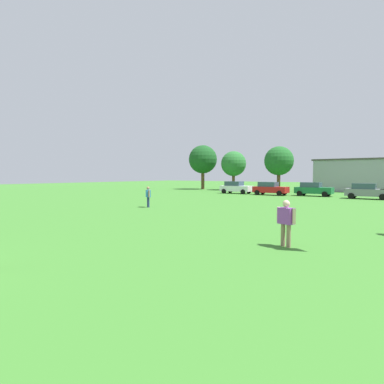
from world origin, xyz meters
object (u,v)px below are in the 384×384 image
Objects in this scene: bystander_midfield at (148,195)px; parked_car_red_1 at (270,188)px; adult_bystander at (286,219)px; tree_far_right at (279,161)px; tree_center at (234,164)px; parked_car_white_0 at (236,187)px; parked_car_green_2 at (313,189)px; parked_car_gray_3 at (367,191)px; tree_far_left at (203,160)px.

parked_car_red_1 reaches higher than bystander_midfield.
adult_bystander is 0.24× the size of tree_far_right.
adult_bystander is at bearing -59.39° from tree_center.
adult_bystander is 0.40× the size of parked_car_white_0.
parked_car_green_2 is at bearing -47.43° from tree_far_right.
tree_far_right is (7.88, -0.01, 0.28)m from tree_center.
parked_car_white_0 is at bearing 177.55° from parked_car_gray_3.
bystander_midfield is 0.24× the size of tree_far_right.
tree_far_left is (-16.13, 8.76, 4.45)m from parked_car_red_1.
tree_center is at bearing 3.71° from tree_far_left.
tree_far_left reaches higher than adult_bystander.
parked_car_gray_3 is at bearing 93.13° from bystander_midfield.
tree_far_right is (2.88, 8.69, 3.86)m from parked_car_white_0.
parked_car_red_1 is 0.65× the size of tree_center.
parked_car_red_1 is 5.16m from parked_car_green_2.
tree_center is at bearing 137.97° from parked_car_red_1.
tree_far_left is at bearing 152.06° from bystander_midfield.
tree_center reaches higher than bystander_midfield.
tree_far_left reaches higher than tree_center.
tree_far_right is (13.86, 0.38, -0.59)m from tree_far_left.
tree_far_right is at bearing -0.07° from tree_center.
tree_center is at bearing 156.03° from parked_car_gray_3.
tree_center reaches higher than adult_bystander.
parked_car_gray_3 is 23.39m from tree_center.
tree_center is (-21.79, 36.84, 3.43)m from adult_bystander.
parked_car_red_1 and parked_car_gray_3 have the same top height.
tree_far_left is at bearing 146.19° from adult_bystander.
tree_far_right is (-0.12, 29.41, 3.73)m from bystander_midfield.
tree_far_left reaches higher than parked_car_red_1.
parked_car_green_2 is 11.44m from tree_far_right.
bystander_midfield is at bearing -123.21° from parked_car_gray_3.
parked_car_gray_3 reaches higher than bystander_midfield.
tree_far_left reaches higher than bystander_midfield.
parked_car_red_1 is 1.00× the size of parked_car_green_2.
parked_car_white_0 is 10.19m from parked_car_green_2.
parked_car_red_1 is at bearing -28.51° from tree_far_left.
parked_car_green_2 is at bearing 121.79° from adult_bystander.
parked_car_gray_3 is (5.95, -1.45, 0.00)m from parked_car_green_2.
adult_bystander is 46.03m from tree_far_left.
tree_far_right reaches higher than tree_center.
parked_car_gray_3 is (16.12, -0.69, 0.00)m from parked_car_white_0.
adult_bystander is at bearing -77.09° from parked_car_green_2.
tree_far_left is at bearing -176.29° from tree_center.
parked_car_red_1 is 10.97m from parked_car_gray_3.
parked_car_red_1 is 0.61× the size of tree_far_right.
tree_far_left is at bearing 142.88° from parked_car_white_0.
parked_car_green_2 is at bearing 107.90° from bystander_midfield.
adult_bystander is 0.40× the size of parked_car_gray_3.
parked_car_white_0 is 1.00× the size of parked_car_red_1.
tree_center reaches higher than parked_car_green_2.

